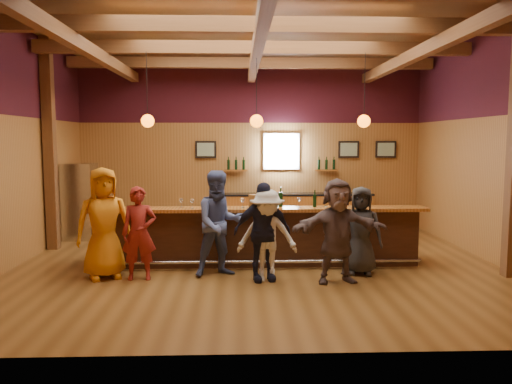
{
  "coord_description": "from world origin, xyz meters",
  "views": [
    {
      "loc": [
        -0.34,
        -9.29,
        2.36
      ],
      "look_at": [
        0.0,
        0.3,
        1.35
      ],
      "focal_mm": 35.0,
      "sensor_mm": 36.0,
      "label": 1
    }
  ],
  "objects_px": {
    "bottle_a": "(281,199)",
    "customer_orange": "(104,223)",
    "bar_counter": "(257,236)",
    "customer_navy": "(262,232)",
    "customer_dark": "(361,231)",
    "back_bar_cabinet": "(297,211)",
    "customer_white": "(267,235)",
    "customer_brown": "(337,231)",
    "customer_redvest": "(139,233)",
    "ice_bucket": "(254,201)",
    "bartender": "(340,217)",
    "customer_denim": "(220,223)",
    "stainless_fridge": "(80,201)"
  },
  "relations": [
    {
      "from": "bottle_a",
      "to": "customer_orange",
      "type": "bearing_deg",
      "value": -165.59
    },
    {
      "from": "bar_counter",
      "to": "customer_navy",
      "type": "height_order",
      "value": "customer_navy"
    },
    {
      "from": "customer_navy",
      "to": "customer_dark",
      "type": "distance_m",
      "value": 1.78
    },
    {
      "from": "back_bar_cabinet",
      "to": "customer_navy",
      "type": "height_order",
      "value": "customer_navy"
    },
    {
      "from": "bar_counter",
      "to": "customer_navy",
      "type": "distance_m",
      "value": 1.28
    },
    {
      "from": "customer_white",
      "to": "customer_navy",
      "type": "bearing_deg",
      "value": 162.82
    },
    {
      "from": "bar_counter",
      "to": "customer_orange",
      "type": "distance_m",
      "value": 2.86
    },
    {
      "from": "customer_white",
      "to": "customer_navy",
      "type": "xyz_separation_m",
      "value": [
        -0.08,
        0.03,
        0.06
      ]
    },
    {
      "from": "back_bar_cabinet",
      "to": "customer_brown",
      "type": "bearing_deg",
      "value": -89.0
    },
    {
      "from": "customer_redvest",
      "to": "customer_white",
      "type": "relative_size",
      "value": 1.03
    },
    {
      "from": "customer_white",
      "to": "ice_bucket",
      "type": "xyz_separation_m",
      "value": [
        -0.18,
        1.0,
        0.46
      ]
    },
    {
      "from": "bar_counter",
      "to": "customer_brown",
      "type": "bearing_deg",
      "value": -47.67
    },
    {
      "from": "customer_redvest",
      "to": "ice_bucket",
      "type": "xyz_separation_m",
      "value": [
        1.97,
        0.83,
        0.44
      ]
    },
    {
      "from": "customer_redvest",
      "to": "bartender",
      "type": "relative_size",
      "value": 1.07
    },
    {
      "from": "customer_white",
      "to": "customer_dark",
      "type": "height_order",
      "value": "customer_dark"
    },
    {
      "from": "customer_dark",
      "to": "bartender",
      "type": "bearing_deg",
      "value": 100.63
    },
    {
      "from": "customer_denim",
      "to": "customer_dark",
      "type": "bearing_deg",
      "value": -17.69
    },
    {
      "from": "back_bar_cabinet",
      "to": "bartender",
      "type": "height_order",
      "value": "bartender"
    },
    {
      "from": "stainless_fridge",
      "to": "customer_redvest",
      "type": "relative_size",
      "value": 1.14
    },
    {
      "from": "back_bar_cabinet",
      "to": "customer_brown",
      "type": "distance_m",
      "value": 4.98
    },
    {
      "from": "bar_counter",
      "to": "back_bar_cabinet",
      "type": "relative_size",
      "value": 1.57
    },
    {
      "from": "bar_counter",
      "to": "bottle_a",
      "type": "height_order",
      "value": "bottle_a"
    },
    {
      "from": "customer_navy",
      "to": "back_bar_cabinet",
      "type": "bearing_deg",
      "value": 64.06
    },
    {
      "from": "customer_redvest",
      "to": "customer_dark",
      "type": "bearing_deg",
      "value": -2.24
    },
    {
      "from": "back_bar_cabinet",
      "to": "customer_dark",
      "type": "relative_size",
      "value": 2.59
    },
    {
      "from": "ice_bucket",
      "to": "customer_orange",
      "type": "bearing_deg",
      "value": -164.53
    },
    {
      "from": "customer_orange",
      "to": "customer_denim",
      "type": "bearing_deg",
      "value": -20.75
    },
    {
      "from": "customer_brown",
      "to": "customer_dark",
      "type": "relative_size",
      "value": 1.12
    },
    {
      "from": "customer_redvest",
      "to": "bottle_a",
      "type": "relative_size",
      "value": 4.3
    },
    {
      "from": "bottle_a",
      "to": "customer_denim",
      "type": "bearing_deg",
      "value": -147.32
    },
    {
      "from": "customer_dark",
      "to": "ice_bucket",
      "type": "xyz_separation_m",
      "value": [
        -1.84,
        0.62,
        0.45
      ]
    },
    {
      "from": "customer_white",
      "to": "bartender",
      "type": "distance_m",
      "value": 2.64
    },
    {
      "from": "customer_dark",
      "to": "bartender",
      "type": "relative_size",
      "value": 1.05
    },
    {
      "from": "customer_brown",
      "to": "bar_counter",
      "type": "bearing_deg",
      "value": 125.81
    },
    {
      "from": "customer_dark",
      "to": "customer_orange",
      "type": "bearing_deg",
      "value": -168.94
    },
    {
      "from": "customer_denim",
      "to": "customer_navy",
      "type": "relative_size",
      "value": 1.1
    },
    {
      "from": "back_bar_cabinet",
      "to": "customer_dark",
      "type": "height_order",
      "value": "customer_dark"
    },
    {
      "from": "customer_redvest",
      "to": "customer_dark",
      "type": "xyz_separation_m",
      "value": [
        3.81,
        0.21,
        -0.02
      ]
    },
    {
      "from": "back_bar_cabinet",
      "to": "customer_orange",
      "type": "distance_m",
      "value": 5.97
    },
    {
      "from": "customer_denim",
      "to": "bartender",
      "type": "xyz_separation_m",
      "value": [
        2.44,
        1.71,
        -0.18
      ]
    },
    {
      "from": "customer_orange",
      "to": "ice_bucket",
      "type": "height_order",
      "value": "customer_orange"
    },
    {
      "from": "customer_orange",
      "to": "customer_dark",
      "type": "distance_m",
      "value": 4.43
    },
    {
      "from": "back_bar_cabinet",
      "to": "customer_navy",
      "type": "distance_m",
      "value": 4.96
    },
    {
      "from": "bartender",
      "to": "ice_bucket",
      "type": "height_order",
      "value": "bartender"
    },
    {
      "from": "bar_counter",
      "to": "customer_dark",
      "type": "xyz_separation_m",
      "value": [
        1.78,
        -0.9,
        0.25
      ]
    },
    {
      "from": "customer_navy",
      "to": "bottle_a",
      "type": "distance_m",
      "value": 1.19
    },
    {
      "from": "bar_counter",
      "to": "customer_navy",
      "type": "xyz_separation_m",
      "value": [
        0.04,
        -1.24,
        0.31
      ]
    },
    {
      "from": "back_bar_cabinet",
      "to": "bottle_a",
      "type": "bearing_deg",
      "value": -101.25
    },
    {
      "from": "customer_dark",
      "to": "bottle_a",
      "type": "height_order",
      "value": "customer_dark"
    },
    {
      "from": "customer_navy",
      "to": "ice_bucket",
      "type": "relative_size",
      "value": 7.04
    }
  ]
}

